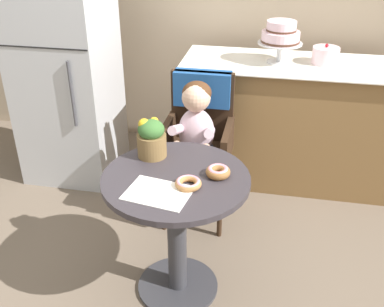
{
  "coord_description": "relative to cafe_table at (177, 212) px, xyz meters",
  "views": [
    {
      "loc": [
        0.43,
        -1.82,
        1.88
      ],
      "look_at": [
        0.05,
        0.15,
        0.77
      ],
      "focal_mm": 42.95,
      "sensor_mm": 36.0,
      "label": 1
    }
  ],
  "objects": [
    {
      "name": "tiered_cake_stand",
      "position": [
        0.43,
        1.3,
        0.58
      ],
      "size": [
        0.3,
        0.3,
        0.28
      ],
      "color": "silver",
      "rests_on": "display_counter"
    },
    {
      "name": "display_counter",
      "position": [
        0.55,
        1.3,
        -0.05
      ],
      "size": [
        1.56,
        0.62,
        0.9
      ],
      "color": "olive",
      "rests_on": "ground"
    },
    {
      "name": "paper_napkin",
      "position": [
        -0.05,
        -0.15,
        0.21
      ],
      "size": [
        0.32,
        0.26,
        0.0
      ],
      "primitive_type": "cube",
      "rotation": [
        0.0,
        0.0,
        -0.17
      ],
      "color": "white",
      "rests_on": "cafe_table"
    },
    {
      "name": "seated_child",
      "position": [
        -0.02,
        0.61,
        0.17
      ],
      "size": [
        0.27,
        0.32,
        0.73
      ],
      "color": "silver",
      "rests_on": "ground"
    },
    {
      "name": "donut_front",
      "position": [
        0.08,
        -0.07,
        0.23
      ],
      "size": [
        0.12,
        0.12,
        0.03
      ],
      "color": "#AD7542",
      "rests_on": "cafe_table"
    },
    {
      "name": "cafe_table",
      "position": [
        0.0,
        0.0,
        0.0
      ],
      "size": [
        0.72,
        0.72,
        0.72
      ],
      "color": "#332D33",
      "rests_on": "ground"
    },
    {
      "name": "wicker_chair",
      "position": [
        -0.02,
        0.76,
        0.13
      ],
      "size": [
        0.42,
        0.45,
        0.95
      ],
      "rotation": [
        0.0,
        0.0,
        0.08
      ],
      "color": "#332114",
      "rests_on": "ground"
    },
    {
      "name": "ground_plane",
      "position": [
        0.0,
        0.0,
        -0.51
      ],
      "size": [
        8.0,
        8.0,
        0.0
      ],
      "primitive_type": "plane",
      "color": "#6B5B4C"
    },
    {
      "name": "donut_mid",
      "position": [
        0.2,
        0.05,
        0.24
      ],
      "size": [
        0.12,
        0.12,
        0.05
      ],
      "color": "#936033",
      "rests_on": "cafe_table"
    },
    {
      "name": "refrigerator",
      "position": [
        -1.05,
        1.1,
        0.34
      ],
      "size": [
        0.64,
        0.63,
        1.7
      ],
      "color": "#B7BABF",
      "rests_on": "ground"
    },
    {
      "name": "round_layer_cake",
      "position": [
        0.74,
        1.34,
        0.45
      ],
      "size": [
        0.18,
        0.18,
        0.14
      ],
      "color": "silver",
      "rests_on": "display_counter"
    },
    {
      "name": "flower_vase",
      "position": [
        -0.16,
        0.18,
        0.32
      ],
      "size": [
        0.15,
        0.15,
        0.21
      ],
      "color": "brown",
      "rests_on": "cafe_table"
    }
  ]
}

